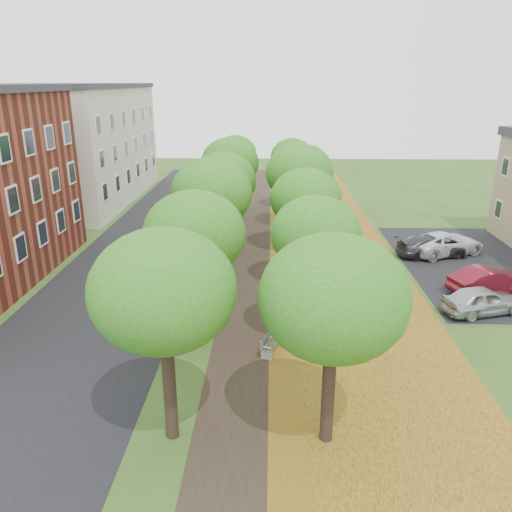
# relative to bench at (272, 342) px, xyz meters

# --- Properties ---
(ground) EXTENTS (120.00, 120.00, 0.00)m
(ground) POSITION_rel_bench_xyz_m (-0.92, -5.32, -0.39)
(ground) COLOR #2D4C19
(ground) RESTS_ON ground
(street_asphalt) EXTENTS (8.00, 70.00, 0.01)m
(street_asphalt) POSITION_rel_bench_xyz_m (-8.42, 9.68, -0.39)
(street_asphalt) COLOR black
(street_asphalt) RESTS_ON ground
(footpath) EXTENTS (3.20, 70.00, 0.01)m
(footpath) POSITION_rel_bench_xyz_m (-0.92, 9.68, -0.39)
(footpath) COLOR black
(footpath) RESTS_ON ground
(leaf_verge) EXTENTS (7.50, 70.00, 0.01)m
(leaf_verge) POSITION_rel_bench_xyz_m (4.08, 9.68, -0.39)
(leaf_verge) COLOR #9F8C1D
(leaf_verge) RESTS_ON ground
(parking_lot) EXTENTS (9.00, 16.00, 0.01)m
(parking_lot) POSITION_rel_bench_xyz_m (12.58, 10.68, -0.39)
(parking_lot) COLOR black
(parking_lot) RESTS_ON ground
(tree_row_west) EXTENTS (3.94, 33.94, 6.46)m
(tree_row_west) POSITION_rel_bench_xyz_m (-3.12, 9.68, 4.36)
(tree_row_west) COLOR black
(tree_row_west) RESTS_ON ground
(tree_row_east) EXTENTS (3.94, 33.94, 6.46)m
(tree_row_east) POSITION_rel_bench_xyz_m (1.68, 9.68, 4.36)
(tree_row_east) COLOR black
(tree_row_east) RESTS_ON ground
(building_cream) EXTENTS (10.30, 20.30, 10.40)m
(building_cream) POSITION_rel_bench_xyz_m (-17.92, 27.68, 4.82)
(building_cream) COLOR beige
(building_cream) RESTS_ON ground
(bench) EXTENTS (1.00, 1.66, 0.76)m
(bench) POSITION_rel_bench_xyz_m (0.00, 0.00, 0.00)
(bench) COLOR #2D382F
(bench) RESTS_ON ground
(car_silver) EXTENTS (4.23, 2.62, 1.35)m
(car_silver) POSITION_rel_bench_xyz_m (10.08, 3.88, 0.28)
(car_silver) COLOR #B6B5BA
(car_silver) RESTS_ON ground
(car_red) EXTENTS (4.45, 2.79, 1.38)m
(car_red) POSITION_rel_bench_xyz_m (11.32, 6.37, 0.30)
(car_red) COLOR maroon
(car_red) RESTS_ON ground
(car_grey) EXTENTS (4.70, 2.58, 1.29)m
(car_grey) POSITION_rel_bench_xyz_m (10.16, 12.16, 0.25)
(car_grey) COLOR #303135
(car_grey) RESTS_ON ground
(car_white) EXTENTS (5.61, 4.13, 1.42)m
(car_white) POSITION_rel_bench_xyz_m (11.16, 12.70, 0.32)
(car_white) COLOR silver
(car_white) RESTS_ON ground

